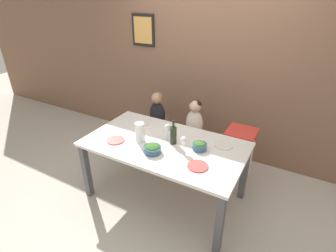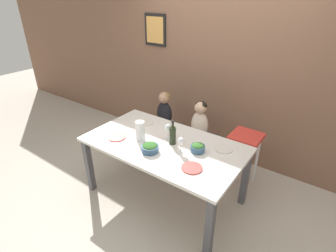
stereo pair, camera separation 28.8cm
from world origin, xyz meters
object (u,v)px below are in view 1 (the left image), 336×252
Objects in this scene: chair_far_left at (158,130)px; dinner_plate_front_right at (198,166)px; dinner_plate_back_left at (142,124)px; paper_towel_roll at (140,132)px; wine_glass_far at (168,128)px; person_child_left at (157,109)px; person_child_center at (195,118)px; wine_glass_near at (184,141)px; dinner_plate_back_right at (224,145)px; wine_bottle at (173,135)px; chair_far_center at (193,140)px; dinner_plate_front_left at (116,140)px; salad_bowl_small at (200,146)px; chair_right_highchair at (241,141)px; salad_bowl_large at (153,149)px.

dinner_plate_front_right reaches higher than chair_far_left.
dinner_plate_front_right is (0.98, -0.48, 0.00)m from dinner_plate_back_left.
wine_glass_far is at bearing 41.66° from paper_towel_roll.
person_child_left is 1.00× the size of person_child_center.
dinner_plate_front_right is at bearing -35.27° from wine_glass_near.
wine_bottle is at bearing -156.29° from dinner_plate_back_right.
chair_far_center is 1.68× the size of wine_bottle.
paper_towel_roll is at bearing -70.65° from chair_far_left.
person_child_center reaches higher than wine_glass_near.
wine_glass_near is (0.17, -0.10, 0.02)m from wine_bottle.
dinner_plate_front_left is (-0.25, -0.13, -0.11)m from paper_towel_roll.
dinner_plate_front_left is at bearing -162.10° from salad_bowl_small.
person_child_center is at bearing 0.12° from chair_far_left.
person_child_left is at bearing 179.95° from chair_right_highchair.
dinner_plate_front_right is at bearing -26.31° from dinner_plate_back_left.
dinner_plate_back_left is at bearing 133.98° from salad_bowl_large.
chair_right_highchair is 1.28m from dinner_plate_back_left.
person_child_left is at bearing 98.97° from dinner_plate_back_left.
paper_towel_roll is at bearing -175.48° from wine_glass_near.
person_child_left reaches higher than salad_bowl_small.
person_child_left is 1.15m from salad_bowl_large.
dinner_plate_front_right is (0.51, 0.00, -0.04)m from salad_bowl_large.
person_child_center is at bearing 62.16° from dinner_plate_front_left.
dinner_plate_back_left is (-0.88, 0.19, -0.04)m from salad_bowl_small.
dinner_plate_back_right is at bearing 14.10° from wine_glass_far.
dinner_plate_back_left is at bearing 159.24° from wine_bottle.
wine_glass_far reaches higher than dinner_plate_front_left.
wine_bottle is at bearing -128.27° from chair_right_highchair.
wine_glass_near is (-0.41, -0.83, 0.32)m from chair_right_highchair.
wine_glass_near is 1.19× the size of salad_bowl_small.
chair_far_center is at bearing 0.00° from chair_far_left.
chair_far_left is 1.24m from chair_right_highchair.
salad_bowl_small is (0.42, -0.04, -0.09)m from wine_glass_far.
dinner_plate_back_left is at bearing 167.56° from salad_bowl_small.
chair_right_highchair is 3.87× the size of salad_bowl_large.
dinner_plate_back_left reaches higher than chair_right_highchair.
wine_bottle reaches higher than person_child_center.
chair_far_center is 0.68m from person_child_left.
person_child_left is 1.27m from dinner_plate_back_right.
dinner_plate_front_left is at bearing 179.94° from salad_bowl_large.
dinner_plate_back_left is 1.00× the size of dinner_plate_front_right.
dinner_plate_front_left reaches higher than chair_far_center.
wine_glass_near is 0.33m from wine_glass_far.
wine_glass_far is at bearing -17.89° from dinner_plate_back_left.
person_child_center is 0.72m from dinner_plate_back_left.
dinner_plate_back_right is at bearing -41.80° from chair_far_center.
wine_glass_near is at bearing -115.98° from chair_right_highchair.
wine_glass_far is 0.65m from dinner_plate_back_right.
wine_bottle reaches higher than chair_far_center.
salad_bowl_large is (-0.68, -1.00, 0.24)m from chair_right_highchair.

